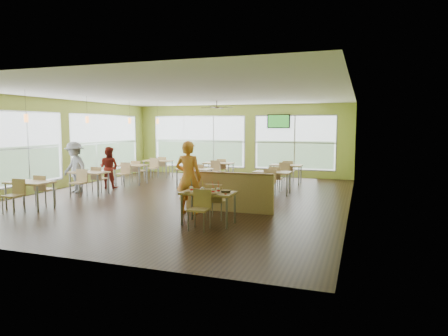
% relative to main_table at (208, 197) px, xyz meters
% --- Properties ---
extents(room, '(12.00, 12.04, 3.20)m').
position_rel_main_table_xyz_m(room, '(-2.00, 3.00, 0.97)').
color(room, black).
rests_on(room, ground).
extents(window_bays, '(9.24, 10.24, 2.38)m').
position_rel_main_table_xyz_m(window_bays, '(-4.65, 6.08, 0.85)').
color(window_bays, white).
rests_on(window_bays, room).
extents(main_table, '(1.22, 1.52, 0.87)m').
position_rel_main_table_xyz_m(main_table, '(0.00, 0.00, 0.00)').
color(main_table, tan).
rests_on(main_table, floor).
extents(half_wall_divider, '(2.40, 0.14, 1.04)m').
position_rel_main_table_xyz_m(half_wall_divider, '(0.00, 1.45, -0.11)').
color(half_wall_divider, tan).
rests_on(half_wall_divider, floor).
extents(dining_tables, '(6.92, 8.72, 0.87)m').
position_rel_main_table_xyz_m(dining_tables, '(-3.05, 4.71, -0.00)').
color(dining_tables, tan).
rests_on(dining_tables, floor).
extents(pendant_lights, '(0.11, 7.31, 0.86)m').
position_rel_main_table_xyz_m(pendant_lights, '(-5.20, 3.68, 1.82)').
color(pendant_lights, '#2D2119').
rests_on(pendant_lights, ceiling).
extents(ceiling_fan, '(1.25, 1.25, 0.29)m').
position_rel_main_table_xyz_m(ceiling_fan, '(-2.00, 6.00, 2.32)').
color(ceiling_fan, '#2D2119').
rests_on(ceiling_fan, ceiling).
extents(tv_backwall, '(1.00, 0.07, 0.60)m').
position_rel_main_table_xyz_m(tv_backwall, '(-0.20, 8.90, 1.82)').
color(tv_backwall, black).
rests_on(tv_backwall, wall_back).
extents(man_plaid, '(0.70, 0.47, 1.87)m').
position_rel_main_table_xyz_m(man_plaid, '(-0.89, 0.88, 0.31)').
color(man_plaid, '#F54E1B').
rests_on(man_plaid, floor).
extents(patron_maroon, '(0.76, 0.61, 1.50)m').
position_rel_main_table_xyz_m(patron_maroon, '(-5.35, 3.79, 0.12)').
color(patron_maroon, maroon).
rests_on(patron_maroon, floor).
extents(patron_grey, '(1.26, 0.96, 1.72)m').
position_rel_main_table_xyz_m(patron_grey, '(-5.86, 2.62, 0.23)').
color(patron_grey, slate).
rests_on(patron_grey, floor).
extents(cup_blue, '(0.09, 0.09, 0.32)m').
position_rel_main_table_xyz_m(cup_blue, '(-0.35, -0.15, 0.18)').
color(cup_blue, white).
rests_on(cup_blue, main_table).
extents(cup_yellow, '(0.08, 0.08, 0.30)m').
position_rel_main_table_xyz_m(cup_yellow, '(-0.11, -0.08, 0.18)').
color(cup_yellow, white).
rests_on(cup_yellow, main_table).
extents(cup_red_near, '(0.08, 0.08, 0.30)m').
position_rel_main_table_xyz_m(cup_red_near, '(0.19, -0.20, 0.18)').
color(cup_red_near, white).
rests_on(cup_red_near, main_table).
extents(cup_red_far, '(0.08, 0.08, 0.30)m').
position_rel_main_table_xyz_m(cup_red_far, '(0.26, -0.07, 0.18)').
color(cup_red_far, white).
rests_on(cup_red_far, main_table).
extents(food_basket, '(0.24, 0.24, 0.05)m').
position_rel_main_table_xyz_m(food_basket, '(0.41, 0.03, 0.15)').
color(food_basket, black).
rests_on(food_basket, main_table).
extents(ketchup_cup, '(0.05, 0.05, 0.02)m').
position_rel_main_table_xyz_m(ketchup_cup, '(0.48, -0.20, 0.13)').
color(ketchup_cup, '#A81E00').
rests_on(ketchup_cup, main_table).
extents(wrapper_left, '(0.18, 0.17, 0.04)m').
position_rel_main_table_xyz_m(wrapper_left, '(-0.41, -0.29, 0.14)').
color(wrapper_left, olive).
rests_on(wrapper_left, main_table).
extents(wrapper_mid, '(0.19, 0.17, 0.05)m').
position_rel_main_table_xyz_m(wrapper_mid, '(-0.04, 0.14, 0.14)').
color(wrapper_mid, olive).
rests_on(wrapper_mid, main_table).
extents(wrapper_right, '(0.17, 0.15, 0.04)m').
position_rel_main_table_xyz_m(wrapper_right, '(0.24, -0.27, 0.14)').
color(wrapper_right, olive).
rests_on(wrapper_right, main_table).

